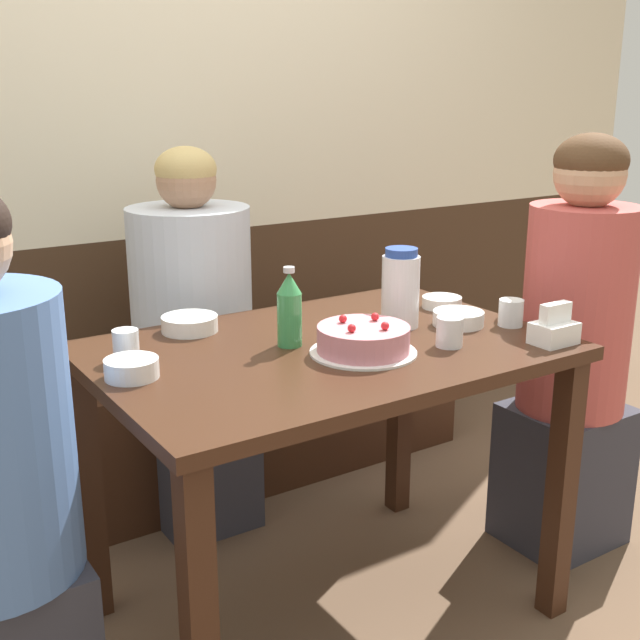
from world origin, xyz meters
name	(u,v)px	position (x,y,z in m)	size (l,w,h in m)	color
ground_plane	(325,610)	(0.00, 0.00, 0.00)	(12.00, 12.00, 0.00)	brown
back_wall	(155,131)	(0.00, 1.05, 1.25)	(4.80, 0.04, 2.50)	#3D2819
bench_seat	(195,429)	(0.00, 0.83, 0.24)	(2.11, 0.38, 0.47)	#381E11
dining_table	(326,388)	(0.00, 0.00, 0.66)	(1.14, 0.78, 0.77)	#381E11
birthday_cake	(363,340)	(0.04, -0.11, 0.81)	(0.26, 0.26, 0.09)	white
water_pitcher	(400,289)	(0.26, 0.03, 0.88)	(0.10, 0.10, 0.21)	white
soju_bottle	(289,309)	(-0.08, 0.04, 0.87)	(0.06, 0.06, 0.20)	#388E4C
napkin_holder	(554,329)	(0.48, -0.30, 0.81)	(0.11, 0.08, 0.11)	white
bowl_soup_white	(442,302)	(0.48, 0.11, 0.79)	(0.12, 0.12, 0.03)	white
bowl_rice_small	(458,318)	(0.39, -0.05, 0.79)	(0.14, 0.14, 0.04)	white
bowl_side_dish	(132,368)	(-0.49, 0.04, 0.79)	(0.12, 0.12, 0.04)	white
bowl_sauce_shallow	(190,324)	(-0.24, 0.29, 0.79)	(0.15, 0.15, 0.04)	white
glass_water_tall	(511,313)	(0.51, -0.13, 0.81)	(0.07, 0.07, 0.07)	silver
glass_tumbler_short	(450,332)	(0.25, -0.18, 0.81)	(0.07, 0.07, 0.07)	silver
glass_shot_small	(126,345)	(-0.46, 0.16, 0.81)	(0.06, 0.06, 0.08)	silver
person_teal_shirt	(573,357)	(0.83, -0.09, 0.61)	(0.34, 0.32, 1.27)	#33333D
person_grey_tee	(194,346)	(-0.07, 0.65, 0.61)	(0.38, 0.38, 1.23)	#33333D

